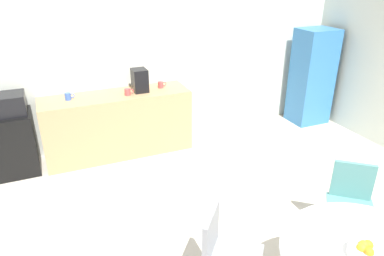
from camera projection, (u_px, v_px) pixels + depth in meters
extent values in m
cube|color=silver|center=(159.00, 55.00, 5.29)|extent=(6.00, 0.10, 2.60)
cube|color=tan|center=(118.00, 124.00, 5.08)|extent=(2.04, 0.60, 0.90)
cube|color=black|center=(14.00, 143.00, 4.61)|extent=(0.54, 0.54, 0.82)
cube|color=black|center=(5.00, 105.00, 4.39)|extent=(0.48, 0.38, 0.26)
cube|color=#3372B2|center=(312.00, 77.00, 6.02)|extent=(0.60, 0.50, 1.60)
cylinder|color=silver|center=(366.00, 243.00, 3.23)|extent=(0.02, 0.02, 0.42)
cylinder|color=silver|center=(330.00, 236.00, 3.31)|extent=(0.02, 0.02, 0.42)
cylinder|color=silver|center=(362.00, 221.00, 3.50)|extent=(0.02, 0.02, 0.42)
cylinder|color=silver|center=(328.00, 215.00, 3.59)|extent=(0.02, 0.02, 0.42)
cube|color=teal|center=(351.00, 209.00, 3.32)|extent=(0.59, 0.59, 0.03)
cube|color=teal|center=(353.00, 180.00, 3.40)|extent=(0.32, 0.27, 0.38)
cube|color=gray|center=(211.00, 233.00, 2.72)|extent=(0.27, 0.32, 0.38)
cylinder|color=silver|center=(365.00, 253.00, 2.37)|extent=(0.23, 0.23, 0.07)
sphere|color=yellow|center=(364.00, 245.00, 2.39)|extent=(0.07, 0.07, 0.07)
sphere|color=yellow|center=(362.00, 248.00, 2.36)|extent=(0.07, 0.07, 0.07)
sphere|color=orange|center=(368.00, 245.00, 2.39)|extent=(0.07, 0.07, 0.07)
sphere|color=orange|center=(369.00, 252.00, 2.33)|extent=(0.07, 0.07, 0.07)
cylinder|color=#3F66BF|center=(68.00, 96.00, 4.67)|extent=(0.08, 0.08, 0.09)
torus|color=#3F66BF|center=(72.00, 96.00, 4.69)|extent=(0.06, 0.01, 0.06)
cylinder|color=#D84C4C|center=(161.00, 85.00, 5.14)|extent=(0.08, 0.08, 0.09)
torus|color=#D84C4C|center=(164.00, 84.00, 5.16)|extent=(0.06, 0.01, 0.06)
cylinder|color=#D84C4C|center=(127.00, 92.00, 4.84)|extent=(0.08, 0.08, 0.09)
torus|color=#D84C4C|center=(132.00, 91.00, 4.86)|extent=(0.06, 0.01, 0.06)
cube|color=black|center=(140.00, 80.00, 4.95)|extent=(0.20, 0.24, 0.32)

